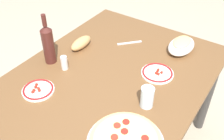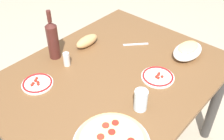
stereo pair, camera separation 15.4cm
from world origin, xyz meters
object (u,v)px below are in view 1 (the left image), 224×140
(side_plate_near, at_px, (38,90))
(side_plate_far, at_px, (157,73))
(bread_loaf, at_px, (81,43))
(spice_shaker, at_px, (64,63))
(dining_table, at_px, (112,88))
(wine_bottle, at_px, (48,44))
(baked_pasta_dish, at_px, (181,45))
(water_glass, at_px, (147,97))

(side_plate_near, relative_size, side_plate_far, 0.92)
(bread_loaf, xyz_separation_m, spice_shaker, (0.23, 0.06, 0.01))
(dining_table, xyz_separation_m, wine_bottle, (0.11, -0.38, 0.24))
(dining_table, bearing_deg, baked_pasta_dish, 152.63)
(baked_pasta_dish, bearing_deg, bread_loaf, -58.90)
(bread_loaf, bearing_deg, side_plate_near, 9.20)
(water_glass, relative_size, bread_loaf, 0.64)
(dining_table, xyz_separation_m, side_plate_far, (-0.15, 0.22, 0.12))
(dining_table, xyz_separation_m, water_glass, (0.11, 0.28, 0.17))
(side_plate_far, bearing_deg, bread_loaf, -86.68)
(dining_table, bearing_deg, water_glass, 69.06)
(side_plate_far, distance_m, bread_loaf, 0.54)
(dining_table, distance_m, wine_bottle, 0.46)
(water_glass, distance_m, side_plate_far, 0.27)
(baked_pasta_dish, height_order, spice_shaker, spice_shaker)
(side_plate_far, height_order, spice_shaker, spice_shaker)
(dining_table, height_order, bread_loaf, bread_loaf)
(baked_pasta_dish, bearing_deg, wine_bottle, -47.75)
(dining_table, relative_size, bread_loaf, 7.44)
(water_glass, bearing_deg, baked_pasta_dish, -174.88)
(dining_table, relative_size, water_glass, 11.59)
(dining_table, distance_m, side_plate_near, 0.44)
(wine_bottle, height_order, side_plate_far, wine_bottle)
(dining_table, distance_m, baked_pasta_dish, 0.53)
(bread_loaf, relative_size, spice_shaker, 2.05)
(baked_pasta_dish, xyz_separation_m, spice_shaker, (0.57, -0.49, 0.00))
(baked_pasta_dish, relative_size, wine_bottle, 0.76)
(water_glass, height_order, bread_loaf, water_glass)
(side_plate_near, distance_m, spice_shaker, 0.23)
(side_plate_near, bearing_deg, bread_loaf, -170.80)
(side_plate_far, bearing_deg, wine_bottle, -67.02)
(baked_pasta_dish, height_order, side_plate_near, baked_pasta_dish)
(dining_table, distance_m, water_glass, 0.35)
(water_glass, bearing_deg, wine_bottle, -90.12)
(water_glass, height_order, spice_shaker, water_glass)
(baked_pasta_dish, bearing_deg, water_glass, 5.12)
(side_plate_near, height_order, side_plate_far, same)
(baked_pasta_dish, distance_m, spice_shaker, 0.75)
(spice_shaker, bearing_deg, side_plate_far, 118.70)
(dining_table, distance_m, side_plate_far, 0.29)
(baked_pasta_dish, relative_size, side_plate_near, 1.38)
(dining_table, height_order, side_plate_near, side_plate_near)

